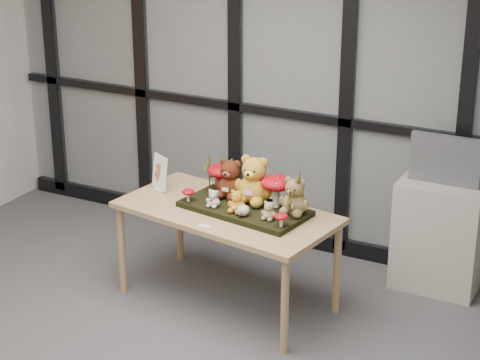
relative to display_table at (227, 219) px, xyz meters
The scene contains 24 objects.
room_shell 1.77m from the display_table, 91.48° to the right, with size 5.00×5.00×5.00m.
glass_partition 1.33m from the display_table, 91.97° to the left, with size 4.90×0.06×2.78m.
display_table is the anchor object (origin of this frame).
diorama_tray 0.15m from the display_table, 17.65° to the left, with size 0.83×0.42×0.04m, color black.
bear_pooh_yellow 0.34m from the display_table, 43.10° to the left, with size 0.27×0.24×0.35m, color gold, non-canonical shape.
bear_brown_medium 0.29m from the display_table, 106.84° to the left, with size 0.23×0.20×0.30m, color #451B0D, non-canonical shape.
bear_tan_back 0.52m from the display_table, ahead, with size 0.21×0.19×0.27m, color olive, non-canonical shape.
bear_small_yellow 0.23m from the display_table, 31.58° to the right, with size 0.13×0.11×0.17m, color orange, non-canonical shape.
bear_white_bow 0.19m from the display_table, 135.62° to the right, with size 0.10×0.09×0.13m, color beige, non-canonical shape.
bear_beige_small 0.40m from the display_table, 13.50° to the right, with size 0.10×0.09×0.13m, color #9F895C, non-canonical shape.
plush_cream_hedgehog 0.25m from the display_table, 31.04° to the right, with size 0.06×0.05×0.08m, color beige, non-canonical shape.
mushroom_back_left 0.31m from the display_table, 125.60° to the left, with size 0.20×0.20×0.22m, color maroon, non-canonical shape.
mushroom_back_right 0.39m from the display_table, 23.03° to the left, with size 0.21×0.21×0.23m, color maroon, non-canonical shape.
mushroom_front_left 0.30m from the display_table, 166.90° to the right, with size 0.08×0.08×0.09m, color maroon, non-canonical shape.
mushroom_front_right 0.51m from the display_table, 18.05° to the right, with size 0.09×0.09×0.10m, color maroon, non-canonical shape.
sprig_green_far_left 0.38m from the display_table, 139.88° to the left, with size 0.05×0.05×0.24m, color #1D390D, non-canonical shape.
sprig_green_mid_left 0.32m from the display_table, 107.10° to the left, with size 0.05×0.05×0.24m, color #1D390D, non-canonical shape.
sprig_dry_far_right 0.55m from the display_table, ahead, with size 0.05×0.05×0.29m, color brown, non-canonical shape.
sprig_dry_mid_right 0.52m from the display_table, ahead, with size 0.05×0.05×0.21m, color brown, non-canonical shape.
sprig_green_centre 0.29m from the display_table, 73.09° to the left, with size 0.05×0.05×0.19m, color #1D390D, non-canonical shape.
sign_holder 0.62m from the display_table, 169.45° to the left, with size 0.17×0.11×0.25m.
label_card 0.30m from the display_table, 90.03° to the right, with size 0.08×0.03×0.00m, color white.
cabinet 1.49m from the display_table, 35.21° to the left, with size 0.58×0.34×0.78m, color gray.
monitor 1.52m from the display_table, 35.79° to the left, with size 0.48×0.05×0.34m.
Camera 1 is at (2.52, -3.21, 2.91)m, focal length 65.00 mm.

